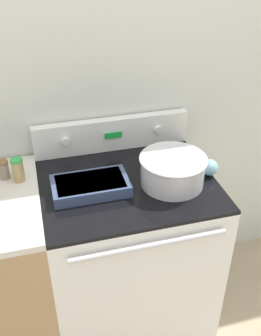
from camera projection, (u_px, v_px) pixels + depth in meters
kitchen_wall at (108, 93)px, 1.99m from camera, size 8.00×0.05×2.50m
stove_range at (128, 254)px, 2.11m from camera, size 0.82×0.71×0.95m
control_panel at (112, 134)px, 2.06m from camera, size 0.82×0.07×0.18m
side_counter at (1, 278)px, 1.97m from camera, size 0.50×0.68×0.97m
mixing_bowl at (173, 169)px, 1.80m from camera, size 0.31×0.31×0.14m
casserole_dish at (90, 185)px, 1.77m from camera, size 0.35×0.20×0.05m
ladle at (208, 166)px, 1.89m from camera, size 0.08×0.34×0.08m
spice_jar_green_cap at (18, 170)px, 1.81m from camera, size 0.06×0.06×0.12m
spice_jar_brown_cap at (4, 169)px, 1.83m from camera, size 0.05×0.05×0.09m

